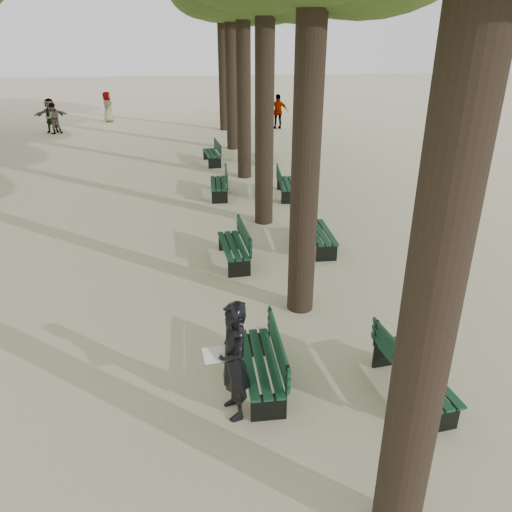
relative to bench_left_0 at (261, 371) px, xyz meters
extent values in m
plane|color=beige|center=(-0.37, -0.69, -0.27)|extent=(120.00, 120.00, 0.00)
cylinder|color=#33261C|center=(1.13, -2.69, 3.48)|extent=(0.52, 0.52, 7.50)
cylinder|color=#33261C|center=(1.13, 2.31, 3.48)|extent=(0.52, 0.52, 7.50)
cylinder|color=#33261C|center=(1.13, 7.31, 3.48)|extent=(0.52, 0.52, 7.50)
cylinder|color=#33261C|center=(1.13, 12.31, 3.48)|extent=(0.52, 0.52, 7.50)
cylinder|color=#33261C|center=(1.13, 17.31, 3.48)|extent=(0.52, 0.52, 7.50)
cylinder|color=#33261C|center=(1.13, 22.31, 3.48)|extent=(0.52, 0.52, 7.50)
cube|color=black|center=(-0.02, 0.00, -0.05)|extent=(0.52, 1.80, 0.45)
cube|color=black|center=(-0.02, 0.00, 0.18)|extent=(0.54, 1.80, 0.04)
cube|color=black|center=(0.26, 0.00, 0.45)|extent=(0.04, 1.80, 0.40)
cube|color=black|center=(-0.02, 4.63, -0.05)|extent=(0.64, 1.83, 0.45)
cube|color=black|center=(-0.02, 4.63, 0.18)|extent=(0.66, 1.83, 0.04)
cube|color=black|center=(0.26, 4.65, 0.45)|extent=(0.17, 1.80, 0.40)
cube|color=black|center=(-0.02, 9.98, -0.05)|extent=(0.59, 1.82, 0.45)
cube|color=black|center=(-0.02, 9.98, 0.18)|extent=(0.61, 1.82, 0.04)
cube|color=black|center=(0.26, 9.96, 0.45)|extent=(0.11, 1.80, 0.40)
cube|color=black|center=(-0.02, 14.51, -0.05)|extent=(0.69, 1.84, 0.45)
cube|color=black|center=(-0.02, 14.51, 0.18)|extent=(0.71, 1.84, 0.04)
cube|color=black|center=(0.26, 14.53, 0.45)|extent=(0.21, 1.80, 0.40)
cube|color=black|center=(2.28, -0.55, -0.05)|extent=(0.73, 1.85, 0.45)
cube|color=black|center=(2.28, -0.55, 0.18)|extent=(0.75, 1.85, 0.04)
cube|color=black|center=(2.01, -0.58, 0.45)|extent=(0.26, 1.79, 0.40)
cube|color=black|center=(2.28, 5.19, -0.05)|extent=(0.56, 1.81, 0.45)
cube|color=black|center=(2.28, 5.19, 0.18)|extent=(0.58, 1.81, 0.04)
cube|color=black|center=(2.00, 5.19, 0.45)|extent=(0.09, 1.80, 0.40)
cube|color=black|center=(2.28, 9.63, -0.05)|extent=(0.67, 1.84, 0.45)
cube|color=black|center=(2.28, 9.63, 0.18)|extent=(0.69, 1.84, 0.04)
cube|color=black|center=(2.00, 9.65, 0.45)|extent=(0.19, 1.80, 0.40)
cube|color=black|center=(2.28, 14.81, -0.05)|extent=(0.73, 1.85, 0.45)
cube|color=black|center=(2.28, 14.81, 0.18)|extent=(0.75, 1.85, 0.04)
cube|color=black|center=(2.01, 14.84, 0.45)|extent=(0.26, 1.79, 0.40)
imported|color=black|center=(-0.47, -0.56, 0.65)|extent=(0.53, 0.80, 1.84)
cube|color=white|center=(-0.72, -0.56, 0.78)|extent=(0.37, 0.29, 0.12)
imported|color=#262628|center=(2.88, 26.85, 0.56)|extent=(0.75, 1.12, 1.67)
imported|color=#262628|center=(4.18, 22.25, 0.67)|extent=(1.11, 0.39, 1.89)
imported|color=#262628|center=(-8.08, 22.34, 0.54)|extent=(0.85, 0.59, 1.62)
imported|color=#262628|center=(-5.70, 25.90, 0.61)|extent=(0.47, 0.91, 1.77)
imported|color=#262628|center=(-8.28, 22.76, 0.63)|extent=(1.71, 0.69, 1.81)
camera|label=1|loc=(-0.92, -6.30, 4.88)|focal=35.00mm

